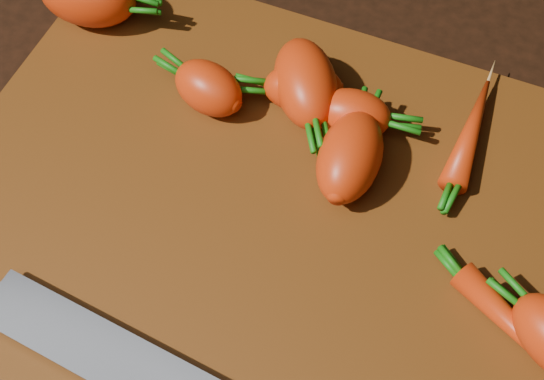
% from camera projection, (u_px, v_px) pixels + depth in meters
% --- Properties ---
extents(ground, '(2.00, 2.00, 0.01)m').
position_uv_depth(ground, '(267.00, 224.00, 0.58)').
color(ground, black).
extents(cutting_board, '(0.50, 0.40, 0.01)m').
position_uv_depth(cutting_board, '(267.00, 217.00, 0.58)').
color(cutting_board, '#623310').
rests_on(cutting_board, ground).
extents(carrot_1, '(0.07, 0.06, 0.04)m').
position_uv_depth(carrot_1, '(208.00, 88.00, 0.61)').
color(carrot_1, red).
rests_on(carrot_1, cutting_board).
extents(carrot_2, '(0.09, 0.10, 0.05)m').
position_uv_depth(carrot_2, '(306.00, 83.00, 0.60)').
color(carrot_2, red).
rests_on(carrot_2, cutting_board).
extents(carrot_3, '(0.05, 0.08, 0.05)m').
position_uv_depth(carrot_3, '(350.00, 157.00, 0.57)').
color(carrot_3, red).
rests_on(carrot_3, cutting_board).
extents(carrot_4, '(0.07, 0.06, 0.04)m').
position_uv_depth(carrot_4, '(303.00, 88.00, 0.61)').
color(carrot_4, red).
rests_on(carrot_4, cutting_board).
extents(carrot_5, '(0.07, 0.05, 0.04)m').
position_uv_depth(carrot_5, '(352.00, 114.00, 0.59)').
color(carrot_5, red).
rests_on(carrot_5, cutting_board).
extents(carrot_7, '(0.02, 0.11, 0.02)m').
position_uv_depth(carrot_7, '(471.00, 132.00, 0.60)').
color(carrot_7, red).
rests_on(carrot_7, cutting_board).
extents(carrot_8, '(0.12, 0.08, 0.02)m').
position_uv_depth(carrot_8, '(527.00, 339.00, 0.51)').
color(carrot_8, red).
rests_on(carrot_8, cutting_board).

